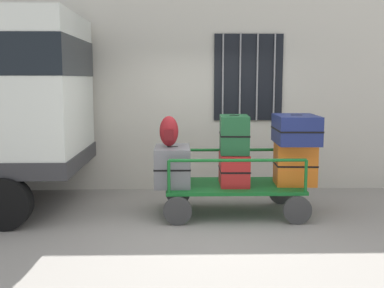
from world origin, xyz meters
TOP-DOWN VIEW (x-y plane):
  - ground_plane at (0.00, 0.00)m, footprint 40.00×40.00m
  - building_wall at (0.00, 2.24)m, footprint 12.00×0.38m
  - luggage_cart at (0.32, 0.52)m, footprint 2.03×1.12m
  - cart_railing at (0.32, 0.52)m, footprint 1.92×0.98m
  - suitcase_left_bottom at (-0.58, 0.53)m, footprint 0.52×0.75m
  - suitcase_midleft_bottom at (0.32, 0.49)m, footprint 0.43×0.59m
  - suitcase_midleft_middle at (0.32, 0.52)m, footprint 0.44×0.63m
  - suitcase_center_bottom at (1.21, 0.51)m, footprint 0.60×0.50m
  - suitcase_center_middle at (1.21, 0.51)m, footprint 0.62×0.85m
  - backpack at (-0.63, 0.52)m, footprint 0.27×0.22m

SIDE VIEW (x-z plane):
  - ground_plane at x=0.00m, z-range 0.00..0.00m
  - luggage_cart at x=0.32m, z-range 0.14..0.58m
  - suitcase_midleft_bottom at x=0.32m, z-range 0.44..0.91m
  - suitcase_left_bottom at x=-0.58m, z-range 0.44..1.01m
  - suitcase_center_bottom at x=1.21m, z-range 0.44..1.05m
  - cart_railing at x=0.32m, z-range 0.58..1.04m
  - suitcase_midleft_middle at x=0.32m, z-range 0.91..1.46m
  - backpack at x=-0.63m, z-range 1.01..1.45m
  - suitcase_center_middle at x=1.21m, z-range 1.05..1.46m
  - building_wall at x=0.00m, z-range 0.00..5.00m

